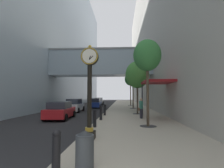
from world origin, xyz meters
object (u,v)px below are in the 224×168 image
at_px(car_blue_trailing, 96,103).
at_px(street_tree_far, 130,79).
at_px(street_clock, 90,86).
at_px(car_white_near, 75,106).
at_px(bollard_fifth, 105,109).
at_px(bollard_fourth, 101,113).
at_px(street_tree_near, 147,56).
at_px(bollard_third, 95,118).
at_px(car_red_mid, 60,111).
at_px(bollard_nearest, 56,150).
at_px(trash_bin, 85,148).
at_px(street_tree_mid_far, 133,75).
at_px(car_grey_far, 99,101).
at_px(street_tree_mid_near, 137,75).
at_px(pedestrian_walking, 141,108).

bearing_deg(car_blue_trailing, street_tree_far, 39.97).
height_order(street_clock, car_white_near, street_clock).
bearing_deg(bollard_fifth, bollard_fourth, -90.00).
distance_m(street_tree_near, car_blue_trailing, 19.61).
bearing_deg(street_tree_far, bollard_third, -98.26).
height_order(bollard_fourth, car_red_mid, car_red_mid).
xyz_separation_m(bollard_nearest, bollard_third, (0.00, 6.67, 0.00)).
bearing_deg(car_blue_trailing, car_red_mid, -94.78).
bearing_deg(street_clock, trash_bin, -81.62).
distance_m(bollard_fifth, street_tree_mid_far, 11.04).
bearing_deg(bollard_third, car_blue_trailing, 98.36).
relative_size(car_red_mid, car_grey_far, 0.91).
height_order(bollard_fifth, car_blue_trailing, car_blue_trailing).
bearing_deg(car_blue_trailing, trash_bin, -82.17).
height_order(street_tree_mid_near, street_tree_mid_far, street_tree_mid_far).
xyz_separation_m(car_red_mid, car_grey_far, (0.55, 22.86, 0.02)).
bearing_deg(trash_bin, car_red_mid, 112.80).
bearing_deg(pedestrian_walking, street_tree_mid_far, 89.87).
relative_size(street_tree_near, car_blue_trailing, 1.32).
bearing_deg(bollard_fourth, street_tree_mid_far, 74.78).
bearing_deg(car_blue_trailing, pedestrian_walking, -66.45).
bearing_deg(pedestrian_walking, street_tree_mid_near, 89.62).
distance_m(trash_bin, car_white_near, 18.80).
relative_size(street_tree_far, pedestrian_walking, 3.69).
relative_size(bollard_fourth, street_tree_mid_near, 0.20).
distance_m(pedestrian_walking, car_blue_trailing, 15.48).
xyz_separation_m(street_clock, bollard_fourth, (-0.21, 6.35, -1.87)).
bearing_deg(street_tree_mid_far, bollard_fifth, -110.22).
relative_size(car_white_near, car_blue_trailing, 1.07).
bearing_deg(car_white_near, car_blue_trailing, 75.75).
bearing_deg(trash_bin, bollard_fourth, 94.11).
bearing_deg(bollard_nearest, car_white_near, 103.75).
relative_size(bollard_nearest, bollard_fifth, 1.00).
bearing_deg(bollard_nearest, car_grey_far, 95.62).
bearing_deg(bollard_third, bollard_fourth, 90.00).
bearing_deg(car_grey_far, street_tree_far, -27.96).
bearing_deg(street_tree_mid_far, street_tree_near, -90.00).
height_order(bollard_nearest, bollard_third, same).
height_order(bollard_fourth, pedestrian_walking, pedestrian_walking).
height_order(street_tree_near, car_blue_trailing, street_tree_near).
distance_m(street_tree_mid_near, car_red_mid, 9.02).
height_order(street_tree_mid_near, car_blue_trailing, street_tree_mid_near).
relative_size(bollard_fourth, street_tree_far, 0.17).
height_order(street_tree_mid_near, street_tree_far, street_tree_far).
height_order(car_grey_far, car_blue_trailing, car_blue_trailing).
height_order(bollard_third, car_blue_trailing, car_blue_trailing).
relative_size(street_tree_mid_far, street_tree_far, 1.00).
bearing_deg(bollard_fifth, car_red_mid, -152.58).
xyz_separation_m(bollard_fourth, pedestrian_walking, (3.44, 1.14, 0.35)).
bearing_deg(car_white_near, bollard_fourth, -61.79).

